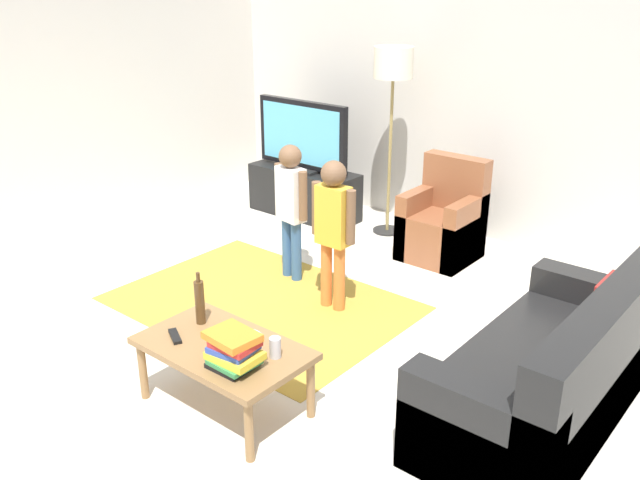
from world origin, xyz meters
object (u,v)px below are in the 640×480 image
at_px(plate, 244,339).
at_px(couch, 557,378).
at_px(soda_can, 275,348).
at_px(bottle, 200,302).
at_px(tv_stand, 304,193).
at_px(coffee_table, 223,353).
at_px(armchair, 444,225).
at_px(floor_lamp, 393,73).
at_px(tv_remote, 175,336).
at_px(book_stack, 234,350).
at_px(child_near_tv, 291,200).
at_px(child_center, 333,222).
at_px(tv, 302,136).

bearing_deg(plate, couch, 33.20).
relative_size(couch, soda_can, 15.00).
bearing_deg(bottle, tv_stand, 119.31).
relative_size(coffee_table, bottle, 2.97).
relative_size(armchair, soda_can, 7.50).
bearing_deg(plate, floor_lamp, 108.18).
height_order(armchair, tv_remote, armchair).
bearing_deg(floor_lamp, book_stack, -70.36).
bearing_deg(child_near_tv, soda_can, -50.87).
relative_size(coffee_table, book_stack, 3.32).
relative_size(bottle, plate, 1.53).
bearing_deg(book_stack, child_center, 109.07).
bearing_deg(child_center, tv_remote, -88.86).
xyz_separation_m(couch, book_stack, (-1.33, -1.21, 0.23)).
height_order(tv, armchair, tv).
height_order(book_stack, soda_can, book_stack).
bearing_deg(tv_remote, armchair, 115.47).
bearing_deg(tv, child_center, -42.97).
relative_size(tv_stand, couch, 0.67).
xyz_separation_m(child_center, tv_remote, (0.03, -1.53, -0.27)).
height_order(book_stack, tv_remote, book_stack).
xyz_separation_m(tv, couch, (3.40, -1.75, -0.56)).
bearing_deg(child_near_tv, couch, -11.84).
bearing_deg(coffee_table, tv_stand, 122.88).
distance_m(armchair, book_stack, 2.98).
xyz_separation_m(coffee_table, soda_can, (0.32, 0.10, 0.11)).
relative_size(tv_remote, plate, 0.77).
distance_m(tv, child_near_tv, 1.55).
relative_size(armchair, child_center, 0.77).
xyz_separation_m(tv_stand, floor_lamp, (0.95, 0.15, 1.30)).
distance_m(armchair, tv_remote, 2.95).
distance_m(tv_stand, bottle, 3.19).
distance_m(book_stack, soda_can, 0.24).
distance_m(tv_remote, plate, 0.41).
distance_m(child_near_tv, book_stack, 2.07).
height_order(floor_lamp, soda_can, floor_lamp).
distance_m(child_near_tv, tv_remote, 1.87).
relative_size(couch, armchair, 2.00).
xyz_separation_m(tv_stand, child_near_tv, (0.94, -1.25, 0.44)).
relative_size(floor_lamp, bottle, 5.28).
bearing_deg(armchair, soda_can, -79.89).
xyz_separation_m(couch, floor_lamp, (-2.45, 1.92, 1.25)).
relative_size(child_near_tv, book_stack, 3.80).
bearing_deg(tv_remote, floor_lamp, 128.88).
relative_size(child_center, tv_remote, 6.85).
bearing_deg(couch, floor_lamp, 141.95).
relative_size(tv, bottle, 3.26).
bearing_deg(child_center, child_near_tv, 160.93).
bearing_deg(coffee_table, floor_lamp, 106.63).
bearing_deg(coffee_table, plate, 67.27).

